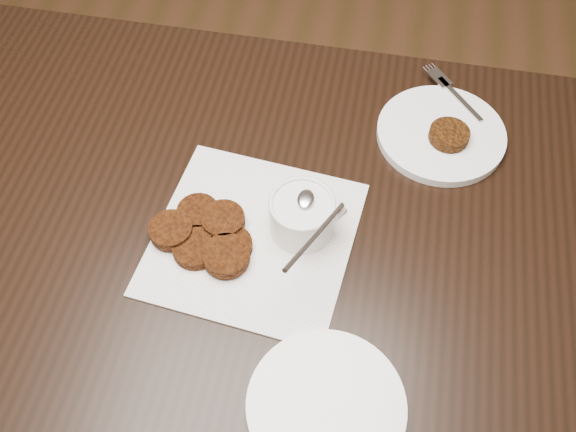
# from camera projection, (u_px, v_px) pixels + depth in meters

# --- Properties ---
(floor) EXTENTS (4.00, 4.00, 0.00)m
(floor) POSITION_uv_depth(u_px,v_px,m) (229.00, 420.00, 1.56)
(floor) COLOR #57341E
(floor) RESTS_ON ground
(table) EXTENTS (1.26, 0.81, 0.75)m
(table) POSITION_uv_depth(u_px,v_px,m) (252.00, 320.00, 1.30)
(table) COLOR black
(table) RESTS_ON floor
(napkin) EXTENTS (0.32, 0.32, 0.00)m
(napkin) POSITION_uv_depth(u_px,v_px,m) (253.00, 238.00, 0.96)
(napkin) COLOR white
(napkin) RESTS_ON table
(sauce_ramekin) EXTENTS (0.16, 0.16, 0.13)m
(sauce_ramekin) POSITION_uv_depth(u_px,v_px,m) (302.00, 202.00, 0.92)
(sauce_ramekin) COLOR white
(sauce_ramekin) RESTS_ON napkin
(patty_cluster) EXTENTS (0.28, 0.28, 0.02)m
(patty_cluster) POSITION_uv_depth(u_px,v_px,m) (210.00, 236.00, 0.95)
(patty_cluster) COLOR #612C0C
(patty_cluster) RESTS_ON napkin
(plate_with_patty) EXTENTS (0.30, 0.30, 0.03)m
(plate_with_patty) POSITION_uv_depth(u_px,v_px,m) (442.00, 131.00, 1.07)
(plate_with_patty) COLOR white
(plate_with_patty) RESTS_ON table
(plate_empty) EXTENTS (0.26, 0.26, 0.01)m
(plate_empty) POSITION_uv_depth(u_px,v_px,m) (326.00, 406.00, 0.82)
(plate_empty) COLOR white
(plate_empty) RESTS_ON table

